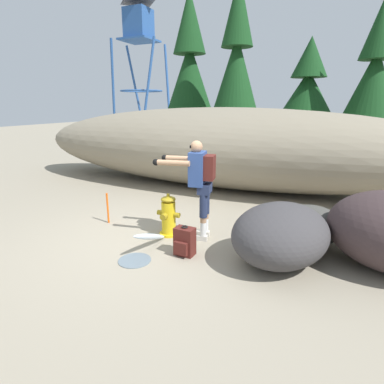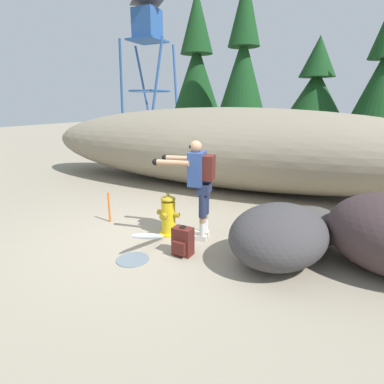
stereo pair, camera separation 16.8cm
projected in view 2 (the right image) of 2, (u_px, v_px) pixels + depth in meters
The scene contains 13 objects.
ground_plane at pixel (148, 239), 5.51m from camera, with size 56.00×56.00×0.04m, color gray.
dirt_embankment at pixel (229, 148), 8.70m from camera, with size 12.25×3.20×2.16m, color gray.
fire_hydrant at pixel (168, 216), 5.55m from camera, with size 0.43×0.38×0.76m.
hydrant_water_jet at pixel (145, 241), 4.98m from camera, with size 0.49×1.16×0.46m.
utility_worker at pixel (198, 178), 5.22m from camera, with size 1.03×0.63×1.68m.
spare_backpack at pixel (183, 242), 4.84m from camera, with size 0.31×0.30×0.47m.
boulder_mid at pixel (278, 235), 4.49m from camera, with size 1.57×1.29×0.89m, color #3C3A3C.
boulder_small at pixel (309, 226), 5.18m from camera, with size 1.03×1.12×0.63m, color #41403C.
pine_tree_far_left at pixel (197, 65), 14.87m from camera, with size 2.35×2.35×7.29m.
pine_tree_left at pixel (243, 59), 12.65m from camera, with size 1.96×1.96×7.08m.
pine_tree_center at pixel (316, 84), 14.39m from camera, with size 2.48×2.48×5.17m.
watchtower at pixel (147, 29), 20.39m from camera, with size 3.60×3.60×9.13m.
survey_stake at pixel (109, 207), 6.17m from camera, with size 0.04×0.04×0.60m, color #E55914.
Camera 2 is at (2.94, -4.22, 2.26)m, focal length 29.54 mm.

